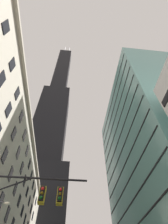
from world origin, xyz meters
The scene contains 3 objects.
dark_skyscraper centered at (-14.85, 70.29, 65.57)m, with size 27.20×27.20×221.33m.
glass_office_midrise centered at (18.53, 25.12, 25.91)m, with size 15.16×34.92×51.82m.
traffic_signal_mast centered at (-4.23, 2.64, 5.61)m, with size 6.37×0.63×7.75m.
Camera 1 is at (-1.76, -8.65, 1.49)m, focal length 27.78 mm.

